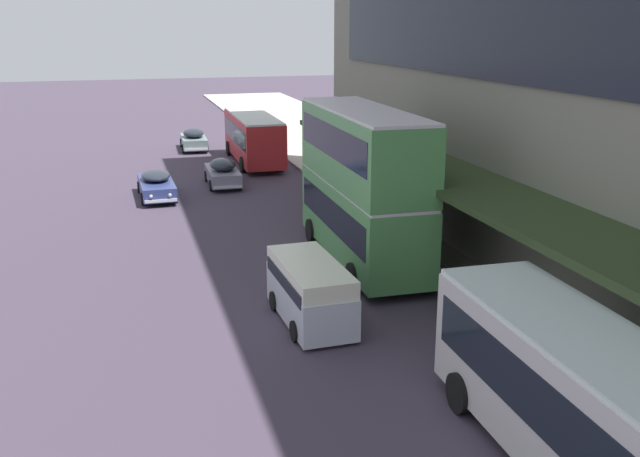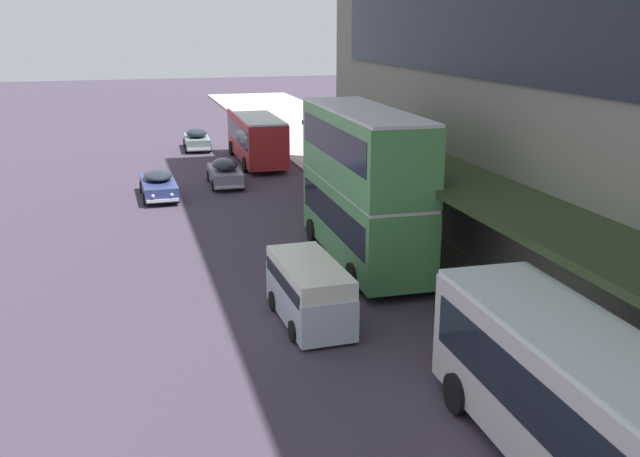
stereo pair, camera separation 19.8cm
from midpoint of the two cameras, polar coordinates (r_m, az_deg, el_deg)
The scene contains 8 objects.
transit_bus_kerbside_front at distance 47.93m, azimuth -5.02°, elevation 7.43°, with size 2.85×9.59×3.20m.
transit_bus_kerbside_rear at distance 27.37m, azimuth 3.66°, elevation 3.76°, with size 2.89×9.24×6.01m.
transit_bus_kerbside_far at distance 15.64m, azimuth 20.67°, elevation -12.78°, with size 2.92×9.17×3.18m.
sedan_second_mid at distance 53.71m, azimuth -9.72°, elevation 7.06°, with size 2.00×4.46×1.59m.
sedan_second_near at distance 41.52m, azimuth -7.48°, elevation 4.49°, with size 1.89×4.39×1.60m.
sedan_oncoming_rear at distance 39.33m, azimuth -12.65°, elevation 3.48°, with size 1.94×4.79×1.42m.
vw_van at distance 22.46m, azimuth -0.70°, elevation -4.75°, with size 2.01×4.60×1.96m.
fire_hydrant at distance 20.13m, azimuth 21.05°, elevation -10.38°, with size 0.20×0.40×0.70m.
Camera 2 is at (-4.87, -2.38, 9.15)m, focal length 40.00 mm.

